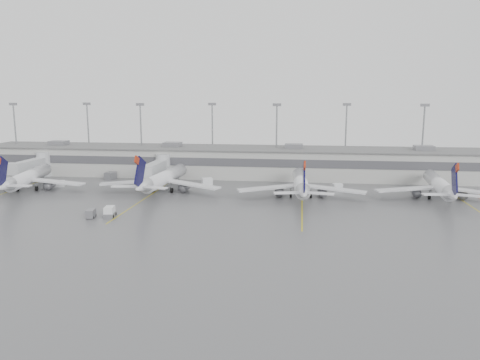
# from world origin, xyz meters

# --- Properties ---
(ground) EXTENTS (260.00, 260.00, 0.00)m
(ground) POSITION_xyz_m (0.00, 0.00, 0.00)
(ground) COLOR #4F4F51
(ground) RESTS_ON ground
(terminal) EXTENTS (152.00, 17.00, 9.45)m
(terminal) POSITION_xyz_m (-0.01, 57.98, 4.17)
(terminal) COLOR #ABABA6
(terminal) RESTS_ON ground
(light_masts) EXTENTS (142.40, 8.00, 20.60)m
(light_masts) POSITION_xyz_m (0.00, 63.75, 12.03)
(light_masts) COLOR gray
(light_masts) RESTS_ON ground
(jet_bridge_left) EXTENTS (4.00, 17.20, 7.00)m
(jet_bridge_left) POSITION_xyz_m (-55.50, 45.72, 3.87)
(jet_bridge_left) COLOR #AAACAF
(jet_bridge_left) RESTS_ON ground
(jet_bridge_right) EXTENTS (4.00, 17.20, 7.00)m
(jet_bridge_right) POSITION_xyz_m (-20.50, 45.72, 3.87)
(jet_bridge_right) COLOR #AAACAF
(jet_bridge_right) RESTS_ON ground
(stand_markings) EXTENTS (105.25, 40.00, 0.01)m
(stand_markings) POSITION_xyz_m (-0.00, 24.00, 0.01)
(stand_markings) COLOR #C8B50B
(stand_markings) RESTS_ON ground
(jet_far_left) EXTENTS (28.33, 32.06, 10.48)m
(jet_far_left) POSITION_xyz_m (-48.55, 30.20, 3.26)
(jet_far_left) COLOR silver
(jet_far_left) RESTS_ON ground
(jet_mid_left) EXTENTS (29.55, 33.19, 10.73)m
(jet_mid_left) POSITION_xyz_m (-15.47, 33.01, 3.34)
(jet_mid_left) COLOR silver
(jet_mid_left) RESTS_ON ground
(jet_mid_right) EXTENTS (28.79, 32.30, 10.45)m
(jet_mid_right) POSITION_xyz_m (17.17, 31.25, 3.25)
(jet_mid_right) COLOR silver
(jet_mid_right) RESTS_ON ground
(jet_far_right) EXTENTS (28.20, 31.72, 10.26)m
(jet_far_right) POSITION_xyz_m (47.78, 33.24, 3.19)
(jet_far_right) COLOR silver
(jet_far_right) RESTS_ON ground
(baggage_tug) EXTENTS (2.42, 3.33, 1.97)m
(baggage_tug) POSITION_xyz_m (-18.93, 9.20, 0.77)
(baggage_tug) COLOR silver
(baggage_tug) RESTS_ON ground
(baggage_cart) EXTENTS (1.82, 2.70, 1.61)m
(baggage_cart) POSITION_xyz_m (-22.13, 8.00, 0.84)
(baggage_cart) COLOR slate
(baggage_cart) RESTS_ON ground
(gse_uld_a) EXTENTS (2.54, 1.95, 1.62)m
(gse_uld_a) POSITION_xyz_m (-43.38, 35.83, 0.81)
(gse_uld_a) COLOR silver
(gse_uld_a) RESTS_ON ground
(gse_uld_b) EXTENTS (3.08, 2.66, 1.84)m
(gse_uld_b) POSITION_xyz_m (-6.85, 43.04, 0.92)
(gse_uld_b) COLOR silver
(gse_uld_b) RESTS_ON ground
(gse_uld_c) EXTENTS (2.68, 2.24, 1.61)m
(gse_uld_c) POSITION_xyz_m (26.03, 40.70, 0.81)
(gse_uld_c) COLOR silver
(gse_uld_c) RESTS_ON ground
(gse_loader) EXTENTS (2.58, 3.57, 2.04)m
(gse_loader) POSITION_xyz_m (-34.90, 47.78, 1.02)
(gse_loader) COLOR slate
(gse_loader) RESTS_ON ground
(cone_a) EXTENTS (0.47, 0.47, 0.75)m
(cone_a) POSITION_xyz_m (-57.03, 38.71, 0.38)
(cone_a) COLOR #F94605
(cone_a) RESTS_ON ground
(cone_b) EXTENTS (0.43, 0.43, 0.69)m
(cone_b) POSITION_xyz_m (-24.27, 38.11, 0.35)
(cone_b) COLOR #F94605
(cone_b) RESTS_ON ground
(cone_c) EXTENTS (0.41, 0.41, 0.65)m
(cone_c) POSITION_xyz_m (18.96, 40.63, 0.32)
(cone_c) COLOR #F94605
(cone_c) RESTS_ON ground
(cone_d) EXTENTS (0.49, 0.49, 0.77)m
(cone_d) POSITION_xyz_m (57.35, 36.26, 0.39)
(cone_d) COLOR #F94605
(cone_d) RESTS_ON ground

